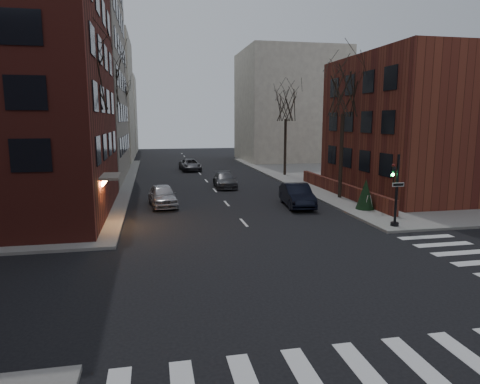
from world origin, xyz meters
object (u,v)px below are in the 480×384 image
streetlamp_far (127,135)px  car_lane_gray (225,180)px  traffic_signal (395,195)px  car_lane_silver (163,195)px  evergreen_shrub (365,194)px  tree_right_a (344,92)px  streetlamp_near (112,143)px  tree_right_b (286,105)px  tree_left_a (84,76)px  sandwich_board (368,202)px  car_lane_far (190,165)px  tree_left_c (119,102)px  tree_left_b (106,85)px  parked_sedan (297,195)px

streetlamp_far → car_lane_gray: (9.33, -16.47, -3.57)m
traffic_signal → streetlamp_far: size_ratio=0.64×
car_lane_silver → evergreen_shrub: (13.15, -4.44, 0.40)m
tree_right_a → streetlamp_near: size_ratio=1.55×
tree_right_b → streetlamp_far: (-17.00, 10.00, -3.35)m
tree_left_a → evergreen_shrub: tree_left_a is taller
tree_right_a → tree_right_b: 14.01m
traffic_signal → car_lane_silver: (-12.51, 9.02, -1.15)m
streetlamp_near → sandwich_board: (16.93, -8.56, -3.59)m
tree_left_a → car_lane_silver: bearing=43.5°
streetlamp_near → car_lane_far: bearing=66.7°
tree_left_c → streetlamp_far: size_ratio=1.55×
tree_left_c → tree_right_a: same height
tree_left_b → parked_sedan: tree_left_b is taller
tree_left_a → evergreen_shrub: 18.86m
tree_left_b → evergreen_shrub: bearing=-35.6°
tree_left_a → streetlamp_far: bearing=88.8°
streetlamp_near → parked_sedan: bearing=-25.1°
tree_right_b → car_lane_far: (-9.60, 7.21, -6.90)m
parked_sedan → tree_left_c: bearing=124.9°
streetlamp_far → sandwich_board: streetlamp_far is taller
tree_left_a → car_lane_silver: tree_left_a is taller
traffic_signal → tree_right_b: size_ratio=0.44×
streetlamp_near → sandwich_board: streetlamp_near is taller
car_lane_gray → sandwich_board: size_ratio=4.63×
tree_left_c → car_lane_far: size_ratio=1.97×
parked_sedan → evergreen_shrub: bearing=-25.8°
tree_right_a → evergreen_shrub: bearing=-92.8°
streetlamp_near → streetlamp_far: bearing=90.0°
tree_left_b → parked_sedan: 18.64m
tree_left_b → parked_sedan: (13.45, -10.03, -8.12)m
tree_left_a → tree_left_b: bearing=90.0°
tree_right_b → streetlamp_near: 20.01m
tree_left_a → tree_right_b: tree_left_a is taller
tree_left_a → parked_sedan: bearing=8.3°
car_lane_silver → evergreen_shrub: evergreen_shrub is taller
tree_left_b → evergreen_shrub: 22.73m
parked_sedan → car_lane_gray: size_ratio=1.05×
streetlamp_near → traffic_signal: bearing=-38.9°
traffic_signal → evergreen_shrub: (0.64, 4.57, -0.75)m
traffic_signal → tree_right_a: 10.92m
traffic_signal → car_lane_far: 31.47m
traffic_signal → parked_sedan: bearing=115.2°
streetlamp_far → evergreen_shrub: streetlamp_far is taller
tree_left_b → tree_left_a: bearing=-90.0°
car_lane_silver → evergreen_shrub: size_ratio=2.20×
tree_right_a → car_lane_far: size_ratio=1.97×
traffic_signal → car_lane_far: bearing=106.1°
tree_left_a → tree_right_b: bearing=45.6°
traffic_signal → tree_left_b: size_ratio=0.37×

